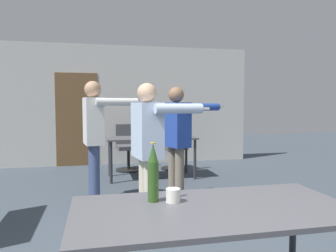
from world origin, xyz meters
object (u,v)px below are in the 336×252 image
Objects in this scene: person_near_casual at (177,133)px; office_chair_side_rolled at (175,149)px; person_center_tall at (148,141)px; drink_cup at (173,195)px; office_chair_near_pushed at (128,149)px; person_far_watching at (94,130)px; beer_bottle at (153,174)px.

office_chair_side_rolled is (0.50, 2.17, -0.54)m from person_near_casual.
drink_cup is (-0.10, -1.62, -0.16)m from person_center_tall.
person_far_watching is at bearing 68.00° from office_chair_near_pushed.
person_center_tall is 1.60m from beer_bottle.
office_chair_side_rolled is 4.76m from drink_cup.
person_near_casual is at bearing 138.09° from person_center_tall.
person_center_tall is 17.89× the size of drink_cup.
drink_cup is at bearing 1.40° from person_far_watching.
beer_bottle is (-0.22, -1.58, -0.02)m from person_center_tall.
office_chair_near_pushed is at bearing 87.91° from drink_cup.
person_near_casual is (0.53, 0.81, 0.01)m from person_center_tall.
beer_bottle is at bearing -36.35° from person_near_casual.
beer_bottle is (-1.26, -4.57, 0.51)m from office_chair_side_rolled.
person_far_watching is 1.05× the size of person_near_casual.
person_far_watching is 2.33m from office_chair_near_pushed.
beer_bottle reaches higher than office_chair_side_rolled.
person_near_casual is 4.29× the size of beer_bottle.
beer_bottle is (-0.75, -2.39, -0.03)m from person_near_casual.
person_near_casual is 2.52m from drink_cup.
drink_cup is (-0.63, -2.44, -0.16)m from person_near_casual.
person_far_watching reaches higher than office_chair_side_rolled.
beer_bottle is at bearing -0.98° from person_far_watching.
drink_cup is (0.12, -0.04, -0.13)m from beer_bottle.
person_far_watching reaches higher than office_chair_near_pushed.
drink_cup is (-1.14, -4.61, 0.37)m from office_chair_side_rolled.
person_far_watching is 1.05× the size of person_center_tall.
office_chair_near_pushed is (-0.46, 2.37, -0.52)m from person_near_casual.
office_chair_side_rolled is 4.76m from beer_bottle.
beer_bottle is at bearing -16.74° from person_center_tall.
office_chair_near_pushed is 2.52× the size of beer_bottle.
person_near_casual is 2.51m from beer_bottle.
person_near_casual is 1.75× the size of office_chair_side_rolled.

